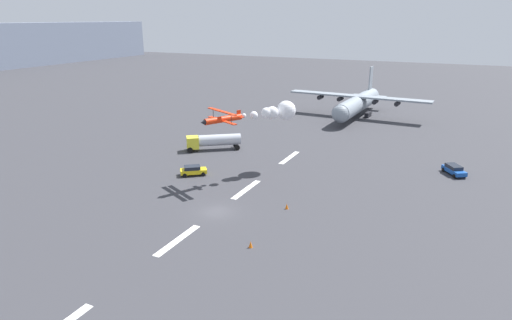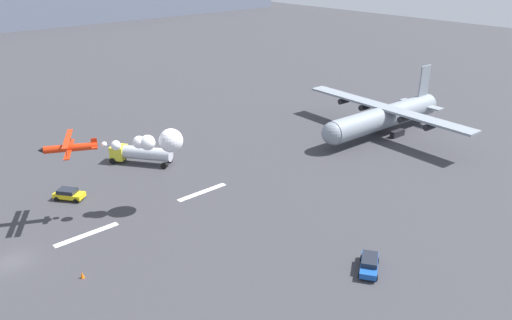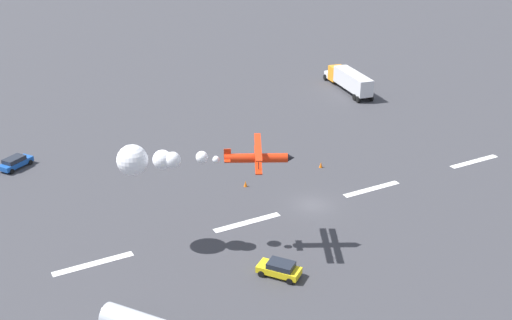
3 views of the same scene
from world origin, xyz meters
name	(u,v)px [view 2 (image 2 of 3)]	position (x,y,z in m)	size (l,w,h in m)	color
ground_plane	(13,262)	(0.00, 0.00, 0.00)	(440.00, 440.00, 0.00)	#38383D
runway_stripe_3	(87,235)	(8.56, 0.00, 0.01)	(8.00, 0.90, 0.01)	white
runway_stripe_4	(202,192)	(25.68, 0.00, 0.01)	(8.00, 0.90, 0.01)	white
cargo_transport_plane	(380,118)	(63.95, -2.62, 3.44)	(29.58, 35.45, 11.35)	gray
stunt_biplane_red	(149,142)	(18.03, 0.01, 9.67)	(15.80, 10.33, 3.08)	red
fuel_tanker_truck	(140,153)	(24.11, 14.86, 1.75)	(8.03, 9.57, 2.90)	yellow
followme_car_yellow	(369,263)	(28.71, -26.86, 0.81)	(4.73, 4.00, 1.52)	#194CA5
airport_staff_sedan	(69,194)	(10.51, 10.41, 0.81)	(3.94, 4.37, 1.52)	yellow
traffic_cone_far	(82,275)	(4.71, -7.87, 0.38)	(0.44, 0.44, 0.75)	orange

